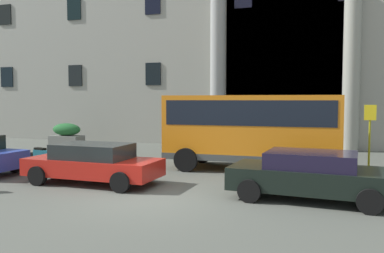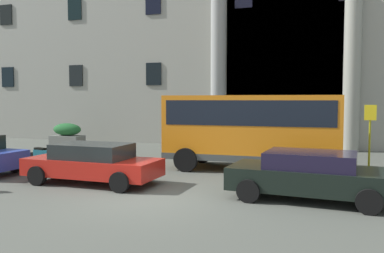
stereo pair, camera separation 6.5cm
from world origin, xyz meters
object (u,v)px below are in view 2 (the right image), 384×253
(parked_estate_mid, at_px, (310,175))
(orange_minibus, at_px, (252,126))
(hedge_planter_far_west, at_px, (302,140))
(motorcycle_far_end, at_px, (118,161))
(bus_stop_sign, at_px, (370,129))
(hedge_planter_west, at_px, (197,137))
(hedge_planter_entrance_right, at_px, (67,135))
(motorcycle_near_kerb, at_px, (43,157))
(parked_compact_extra, at_px, (93,163))

(parked_estate_mid, bearing_deg, orange_minibus, 123.79)
(hedge_planter_far_west, height_order, motorcycle_far_end, hedge_planter_far_west)
(bus_stop_sign, bearing_deg, hedge_planter_far_west, 128.57)
(hedge_planter_west, relative_size, hedge_planter_entrance_right, 1.04)
(motorcycle_near_kerb, bearing_deg, parked_compact_extra, -14.93)
(hedge_planter_far_west, bearing_deg, orange_minibus, -107.22)
(hedge_planter_entrance_right, bearing_deg, parked_compact_extra, -50.68)
(parked_compact_extra, height_order, motorcycle_near_kerb, parked_compact_extra)
(parked_compact_extra, bearing_deg, hedge_planter_far_west, 58.60)
(orange_minibus, xyz_separation_m, motorcycle_near_kerb, (-7.84, -2.34, -1.25))
(hedge_planter_entrance_right, xyz_separation_m, parked_compact_extra, (7.37, -9.00, 0.04))
(hedge_planter_west, xyz_separation_m, motorcycle_far_end, (-0.80, -7.07, -0.27))
(bus_stop_sign, xyz_separation_m, hedge_planter_far_west, (-2.76, 3.46, -0.81))
(parked_estate_mid, bearing_deg, hedge_planter_far_west, 99.26)
(motorcycle_near_kerb, relative_size, motorcycle_far_end, 1.09)
(bus_stop_sign, xyz_separation_m, motorcycle_far_end, (-8.91, -3.86, -1.10))
(hedge_planter_far_west, bearing_deg, parked_estate_mid, -85.20)
(orange_minibus, height_order, hedge_planter_west, orange_minibus)
(bus_stop_sign, distance_m, hedge_planter_west, 8.75)
(hedge_planter_west, bearing_deg, motorcycle_far_end, -96.48)
(hedge_planter_far_west, distance_m, parked_estate_mid, 9.30)
(hedge_planter_west, bearing_deg, orange_minibus, -51.97)
(orange_minibus, bearing_deg, parked_estate_mid, -61.77)
(bus_stop_sign, xyz_separation_m, parked_estate_mid, (-1.98, -5.81, -0.87))
(hedge_planter_west, distance_m, hedge_planter_entrance_right, 8.02)
(orange_minibus, bearing_deg, hedge_planter_west, 126.94)
(hedge_planter_entrance_right, bearing_deg, hedge_planter_west, -0.01)
(hedge_planter_far_west, xyz_separation_m, parked_estate_mid, (0.78, -9.27, -0.06))
(hedge_planter_far_west, distance_m, hedge_planter_west, 5.35)
(orange_minibus, relative_size, motorcycle_far_end, 3.53)
(hedge_planter_far_west, relative_size, parked_compact_extra, 0.46)
(bus_stop_sign, height_order, hedge_planter_west, bus_stop_sign)
(orange_minibus, distance_m, hedge_planter_entrance_right, 12.78)
(hedge_planter_far_west, relative_size, hedge_planter_entrance_right, 1.08)
(orange_minibus, distance_m, hedge_planter_west, 6.20)
(hedge_planter_entrance_right, relative_size, parked_compact_extra, 0.43)
(hedge_planter_entrance_right, distance_m, motorcycle_near_kerb, 8.18)
(parked_compact_extra, bearing_deg, motorcycle_far_end, 96.02)
(orange_minibus, bearing_deg, hedge_planter_entrance_right, 156.67)
(hedge_planter_far_west, xyz_separation_m, parked_compact_extra, (-5.99, -9.26, -0.07))
(motorcycle_far_end, bearing_deg, motorcycle_near_kerb, -162.16)
(hedge_planter_west, height_order, parked_estate_mid, hedge_planter_west)
(bus_stop_sign, bearing_deg, motorcycle_far_end, -156.55)
(hedge_planter_far_west, xyz_separation_m, hedge_planter_entrance_right, (-13.37, -0.26, -0.11))
(hedge_planter_far_west, bearing_deg, motorcycle_near_kerb, -141.77)
(bus_stop_sign, bearing_deg, orange_minibus, -159.53)
(hedge_planter_west, bearing_deg, bus_stop_sign, -21.55)
(hedge_planter_west, bearing_deg, parked_compact_extra, -94.13)
(hedge_planter_west, distance_m, motorcycle_near_kerb, 8.24)
(motorcycle_near_kerb, bearing_deg, hedge_planter_entrance_right, 132.34)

